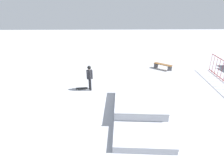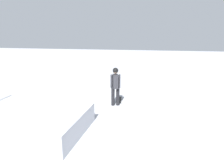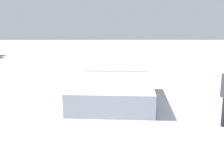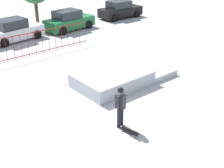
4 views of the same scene
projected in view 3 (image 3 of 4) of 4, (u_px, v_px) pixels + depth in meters
name	position (u px, v px, depth m)	size (l,w,h in m)	color
ground_plane	(110.00, 113.00, 8.45)	(60.00, 60.00, 0.00)	#A8AAB2
skate_ramp	(114.00, 89.00, 10.03)	(5.56, 2.96, 0.74)	#B0B3BB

